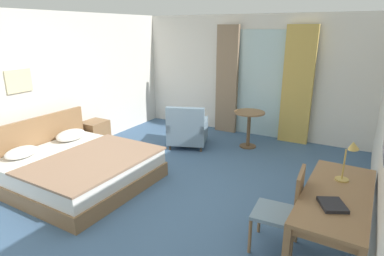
{
  "coord_description": "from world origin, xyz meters",
  "views": [
    {
      "loc": [
        2.33,
        -3.31,
        2.32
      ],
      "look_at": [
        0.25,
        0.42,
        0.98
      ],
      "focal_mm": 29.94,
      "sensor_mm": 36.0,
      "label": 1
    }
  ],
  "objects_px": {
    "desk_lamp": "(350,154)",
    "armchair_by_window": "(187,130)",
    "closed_book": "(332,205)",
    "writing_desk": "(336,201)",
    "bed": "(77,167)",
    "nightstand": "(95,135)",
    "desk_chair": "(285,208)",
    "round_cafe_table": "(249,121)",
    "framed_picture": "(19,81)"
  },
  "relations": [
    {
      "from": "bed",
      "to": "armchair_by_window",
      "type": "distance_m",
      "value": 2.35
    },
    {
      "from": "writing_desk",
      "to": "nightstand",
      "type": "bearing_deg",
      "value": 165.41
    },
    {
      "from": "nightstand",
      "to": "closed_book",
      "type": "relative_size",
      "value": 2.17
    },
    {
      "from": "bed",
      "to": "closed_book",
      "type": "height_order",
      "value": "bed"
    },
    {
      "from": "bed",
      "to": "framed_picture",
      "type": "relative_size",
      "value": 4.74
    },
    {
      "from": "closed_book",
      "to": "armchair_by_window",
      "type": "height_order",
      "value": "armchair_by_window"
    },
    {
      "from": "round_cafe_table",
      "to": "desk_lamp",
      "type": "bearing_deg",
      "value": -50.52
    },
    {
      "from": "armchair_by_window",
      "to": "framed_picture",
      "type": "xyz_separation_m",
      "value": [
        -1.8,
        -2.25,
        1.18
      ]
    },
    {
      "from": "desk_lamp",
      "to": "closed_book",
      "type": "bearing_deg",
      "value": -95.38
    },
    {
      "from": "bed",
      "to": "desk_lamp",
      "type": "relative_size",
      "value": 4.71
    },
    {
      "from": "nightstand",
      "to": "armchair_by_window",
      "type": "distance_m",
      "value": 1.85
    },
    {
      "from": "writing_desk",
      "to": "framed_picture",
      "type": "bearing_deg",
      "value": -178.91
    },
    {
      "from": "writing_desk",
      "to": "armchair_by_window",
      "type": "distance_m",
      "value": 3.68
    },
    {
      "from": "nightstand",
      "to": "desk_chair",
      "type": "distance_m",
      "value": 4.28
    },
    {
      "from": "framed_picture",
      "to": "desk_lamp",
      "type": "bearing_deg",
      "value": 5.75
    },
    {
      "from": "nightstand",
      "to": "writing_desk",
      "type": "relative_size",
      "value": 0.35
    },
    {
      "from": "bed",
      "to": "writing_desk",
      "type": "xyz_separation_m",
      "value": [
        3.64,
        0.09,
        0.41
      ]
    },
    {
      "from": "armchair_by_window",
      "to": "round_cafe_table",
      "type": "xyz_separation_m",
      "value": [
        1.09,
        0.57,
        0.2
      ]
    },
    {
      "from": "desk_lamp",
      "to": "closed_book",
      "type": "xyz_separation_m",
      "value": [
        -0.07,
        -0.69,
        -0.27
      ]
    },
    {
      "from": "nightstand",
      "to": "closed_book",
      "type": "xyz_separation_m",
      "value": [
        4.52,
        -1.48,
        0.5
      ]
    },
    {
      "from": "nightstand",
      "to": "desk_chair",
      "type": "relative_size",
      "value": 0.58
    },
    {
      "from": "armchair_by_window",
      "to": "bed",
      "type": "bearing_deg",
      "value": -106.65
    },
    {
      "from": "writing_desk",
      "to": "desk_lamp",
      "type": "relative_size",
      "value": 3.65
    },
    {
      "from": "desk_lamp",
      "to": "armchair_by_window",
      "type": "distance_m",
      "value": 3.57
    },
    {
      "from": "writing_desk",
      "to": "bed",
      "type": "bearing_deg",
      "value": -178.63
    },
    {
      "from": "desk_chair",
      "to": "armchair_by_window",
      "type": "distance_m",
      "value": 3.39
    },
    {
      "from": "nightstand",
      "to": "round_cafe_table",
      "type": "height_order",
      "value": "round_cafe_table"
    },
    {
      "from": "bed",
      "to": "round_cafe_table",
      "type": "distance_m",
      "value": 3.33
    },
    {
      "from": "framed_picture",
      "to": "nightstand",
      "type": "bearing_deg",
      "value": 79.83
    },
    {
      "from": "nightstand",
      "to": "armchair_by_window",
      "type": "xyz_separation_m",
      "value": [
        1.57,
        0.98,
        0.06
      ]
    },
    {
      "from": "nightstand",
      "to": "framed_picture",
      "type": "distance_m",
      "value": 1.79
    },
    {
      "from": "desk_chair",
      "to": "armchair_by_window",
      "type": "bearing_deg",
      "value": 137.6
    },
    {
      "from": "desk_chair",
      "to": "round_cafe_table",
      "type": "relative_size",
      "value": 1.3
    },
    {
      "from": "desk_chair",
      "to": "framed_picture",
      "type": "height_order",
      "value": "framed_picture"
    },
    {
      "from": "desk_chair",
      "to": "round_cafe_table",
      "type": "bearing_deg",
      "value": 116.29
    },
    {
      "from": "round_cafe_table",
      "to": "bed",
      "type": "bearing_deg",
      "value": -122.11
    },
    {
      "from": "writing_desk",
      "to": "armchair_by_window",
      "type": "relative_size",
      "value": 1.61
    },
    {
      "from": "writing_desk",
      "to": "closed_book",
      "type": "height_order",
      "value": "closed_book"
    },
    {
      "from": "closed_book",
      "to": "round_cafe_table",
      "type": "distance_m",
      "value": 3.56
    },
    {
      "from": "nightstand",
      "to": "writing_desk",
      "type": "bearing_deg",
      "value": -14.59
    },
    {
      "from": "writing_desk",
      "to": "desk_chair",
      "type": "height_order",
      "value": "desk_chair"
    },
    {
      "from": "writing_desk",
      "to": "round_cafe_table",
      "type": "bearing_deg",
      "value": 124.48
    },
    {
      "from": "nightstand",
      "to": "closed_book",
      "type": "bearing_deg",
      "value": -18.13
    },
    {
      "from": "nightstand",
      "to": "writing_desk",
      "type": "xyz_separation_m",
      "value": [
        4.53,
        -1.18,
        0.39
      ]
    },
    {
      "from": "desk_lamp",
      "to": "nightstand",
      "type": "bearing_deg",
      "value": 170.26
    },
    {
      "from": "desk_lamp",
      "to": "closed_book",
      "type": "relative_size",
      "value": 1.72
    },
    {
      "from": "nightstand",
      "to": "desk_lamp",
      "type": "relative_size",
      "value": 1.26
    },
    {
      "from": "writing_desk",
      "to": "desk_lamp",
      "type": "distance_m",
      "value": 0.55
    },
    {
      "from": "armchair_by_window",
      "to": "round_cafe_table",
      "type": "height_order",
      "value": "armchair_by_window"
    },
    {
      "from": "bed",
      "to": "armchair_by_window",
      "type": "bearing_deg",
      "value": 73.35
    }
  ]
}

